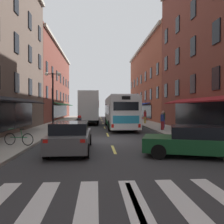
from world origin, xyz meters
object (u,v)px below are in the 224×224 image
object	(u,v)px
sedan_mid	(197,141)
pedestrian_far	(145,116)
street_lamp_twin	(53,98)
motorcycle_rider	(79,129)
bicycle_near	(19,139)
transit_bus	(119,112)
box_truck	(89,108)
pedestrian_rear	(163,119)
sedan_far	(91,116)
sedan_near	(71,136)
pedestrian_mid	(162,121)

from	to	relation	value
sedan_mid	pedestrian_far	size ratio (longest dim) A/B	2.78
pedestrian_far	street_lamp_twin	size ratio (longest dim) A/B	0.34
motorcycle_rider	bicycle_near	size ratio (longest dim) A/B	1.24
transit_bus	pedestrian_far	world-z (taller)	transit_bus
transit_bus	street_lamp_twin	world-z (taller)	street_lamp_twin
sedan_mid	bicycle_near	size ratio (longest dim) A/B	2.92
transit_bus	box_truck	bearing A→B (deg)	119.67
pedestrian_rear	sedan_far	bearing A→B (deg)	-177.78
pedestrian_far	pedestrian_rear	distance (m)	6.50
sedan_far	pedestrian_rear	xyz separation A→B (m)	(7.72, -16.24, 0.33)
sedan_far	pedestrian_far	bearing A→B (deg)	-53.49
motorcycle_rider	box_truck	bearing A→B (deg)	88.94
sedan_near	transit_bus	bearing A→B (deg)	73.79
street_lamp_twin	bicycle_near	bearing A→B (deg)	-92.22
sedan_far	bicycle_near	distance (m)	26.61
box_truck	pedestrian_far	size ratio (longest dim) A/B	4.69
transit_bus	street_lamp_twin	size ratio (longest dim) A/B	2.24
box_truck	pedestrian_far	world-z (taller)	box_truck
sedan_mid	bicycle_near	world-z (taller)	sedan_mid
sedan_near	pedestrian_mid	size ratio (longest dim) A/B	2.94
motorcycle_rider	street_lamp_twin	distance (m)	5.84
sedan_near	sedan_far	size ratio (longest dim) A/B	1.04
box_truck	sedan_far	bearing A→B (deg)	89.99
sedan_far	street_lamp_twin	xyz separation A→B (m)	(-2.95, -18.31, 2.33)
sedan_far	pedestrian_rear	bearing A→B (deg)	-64.59
box_truck	sedan_near	size ratio (longest dim) A/B	1.72
pedestrian_far	street_lamp_twin	bearing A→B (deg)	85.50
pedestrian_rear	pedestrian_far	bearing A→B (deg)	161.17
box_truck	pedestrian_rear	world-z (taller)	box_truck
sedan_far	motorcycle_rider	bearing A→B (deg)	-90.65
sedan_mid	motorcycle_rider	distance (m)	8.45
motorcycle_rider	bicycle_near	xyz separation A→B (m)	(-3.01, -3.47, -0.21)
box_truck	bicycle_near	size ratio (longest dim) A/B	4.92
sedan_near	sedan_far	world-z (taller)	sedan_near
sedan_mid	sedan_far	size ratio (longest dim) A/B	1.06
sedan_near	motorcycle_rider	bearing A→B (deg)	88.93
transit_bus	box_truck	distance (m)	6.77
transit_bus	pedestrian_mid	distance (m)	5.18
sedan_near	bicycle_near	distance (m)	3.14
box_truck	street_lamp_twin	xyz separation A→B (m)	(-2.95, -9.32, 0.91)
box_truck	sedan_mid	xyz separation A→B (m)	(5.37, -20.27, -1.42)
street_lamp_twin	sedan_far	bearing A→B (deg)	80.84
transit_bus	pedestrian_rear	xyz separation A→B (m)	(4.37, -1.39, -0.72)
sedan_far	box_truck	bearing A→B (deg)	-90.01
sedan_far	bicycle_near	size ratio (longest dim) A/B	2.76
motorcycle_rider	pedestrian_mid	world-z (taller)	pedestrian_mid
transit_bus	sedan_far	xyz separation A→B (m)	(-3.34, 14.85, -1.05)
transit_bus	street_lamp_twin	bearing A→B (deg)	-151.26
pedestrian_mid	street_lamp_twin	distance (m)	10.13
street_lamp_twin	pedestrian_far	bearing A→B (deg)	40.04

